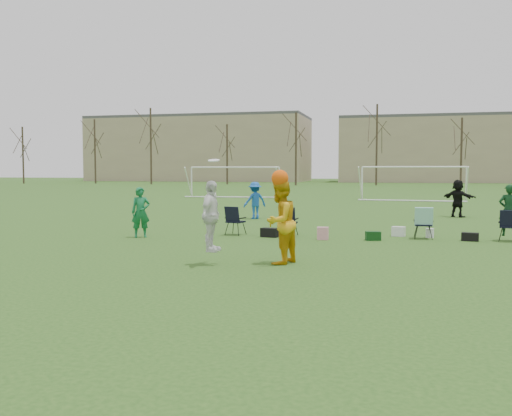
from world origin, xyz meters
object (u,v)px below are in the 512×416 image
(center_contest, at_px, (259,219))
(goal_mid, at_px, (413,174))
(fielder_blue, at_px, (255,200))
(fielder_black, at_px, (458,198))
(goal_left, at_px, (235,173))
(fielder_green_near, at_px, (141,212))

(center_contest, distance_m, goal_mid, 30.31)
(fielder_blue, xyz_separation_m, fielder_black, (8.92, 3.22, 0.05))
(goal_left, bearing_deg, fielder_green_near, -85.17)
(fielder_green_near, relative_size, fielder_black, 0.94)
(fielder_black, height_order, goal_mid, goal_mid)
(fielder_blue, relative_size, center_contest, 0.68)
(fielder_green_near, height_order, fielder_blue, fielder_blue)
(fielder_green_near, distance_m, fielder_black, 15.36)
(center_contest, bearing_deg, goal_left, 107.03)
(fielder_black, bearing_deg, fielder_green_near, 81.27)
(center_contest, relative_size, goal_mid, 0.33)
(center_contest, distance_m, goal_left, 33.49)
(center_contest, bearing_deg, goal_mid, 82.05)
(center_contest, bearing_deg, fielder_black, 68.83)
(center_contest, height_order, goal_left, goal_left)
(fielder_green_near, relative_size, fielder_blue, 0.99)
(fielder_green_near, distance_m, fielder_blue, 7.90)
(fielder_blue, bearing_deg, center_contest, 64.75)
(fielder_black, distance_m, goal_left, 23.07)
(center_contest, bearing_deg, fielder_green_near, 139.86)
(goal_left, relative_size, goal_mid, 1.00)
(fielder_blue, height_order, center_contest, center_contest)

